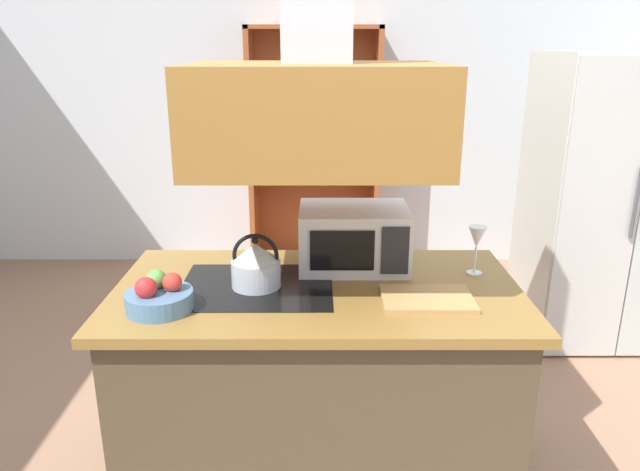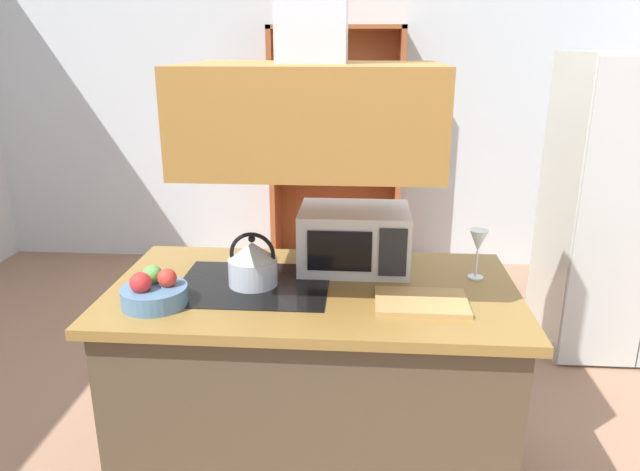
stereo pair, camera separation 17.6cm
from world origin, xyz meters
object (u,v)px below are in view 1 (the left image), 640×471
object	(u,v)px
refrigerator	(611,201)
kettle	(258,265)
fruit_bowl	(161,297)
microwave	(356,237)
dish_cabinet	(316,166)
wine_glass_on_counter	(479,239)
cutting_board	(429,299)

from	to	relation	value
refrigerator	kettle	xyz separation A→B (m)	(-2.04, -1.39, 0.10)
kettle	fruit_bowl	distance (m)	0.39
microwave	refrigerator	bearing A→B (deg)	35.07
dish_cabinet	wine_glass_on_counter	world-z (taller)	dish_cabinet
refrigerator	cutting_board	xyz separation A→B (m)	(-1.39, -1.52, 0.02)
kettle	microwave	world-z (taller)	microwave
dish_cabinet	cutting_board	bearing A→B (deg)	-80.60
cutting_board	fruit_bowl	bearing A→B (deg)	-175.59
refrigerator	wine_glass_on_counter	bearing A→B (deg)	-132.54
cutting_board	microwave	world-z (taller)	microwave
kettle	fruit_bowl	xyz separation A→B (m)	(-0.33, -0.21, -0.04)
dish_cabinet	microwave	bearing A→B (deg)	-85.29
kettle	dish_cabinet	bearing A→B (deg)	85.54
microwave	fruit_bowl	distance (m)	0.85
dish_cabinet	fruit_bowl	xyz separation A→B (m)	(-0.53, -2.80, 0.08)
wine_glass_on_counter	fruit_bowl	bearing A→B (deg)	-163.94
kettle	wine_glass_on_counter	size ratio (longest dim) A/B	1.06
kettle	wine_glass_on_counter	bearing A→B (deg)	8.97
refrigerator	fruit_bowl	world-z (taller)	refrigerator
refrigerator	dish_cabinet	world-z (taller)	dish_cabinet
dish_cabinet	cutting_board	xyz separation A→B (m)	(0.45, -2.72, 0.04)
dish_cabinet	refrigerator	bearing A→B (deg)	-33.18
cutting_board	wine_glass_on_counter	distance (m)	0.40
fruit_bowl	refrigerator	bearing A→B (deg)	34.00
dish_cabinet	wine_glass_on_counter	bearing A→B (deg)	-74.12
cutting_board	fruit_bowl	size ratio (longest dim) A/B	1.40
refrigerator	dish_cabinet	distance (m)	2.20
microwave	fruit_bowl	bearing A→B (deg)	-148.53
refrigerator	wine_glass_on_counter	world-z (taller)	refrigerator
cutting_board	wine_glass_on_counter	world-z (taller)	wine_glass_on_counter
microwave	wine_glass_on_counter	bearing A→B (deg)	-10.21
kettle	cutting_board	xyz separation A→B (m)	(0.65, -0.14, -0.08)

